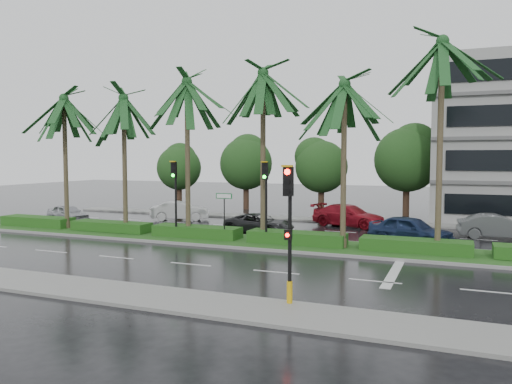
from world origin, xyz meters
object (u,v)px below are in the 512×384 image
at_px(car_white, 180,211).
at_px(car_grey, 497,227).
at_px(signal_near, 289,229).
at_px(street_sign, 224,205).
at_px(car_blue, 410,230).
at_px(car_darkgrey, 259,224).
at_px(car_red, 349,216).
at_px(car_silver, 68,214).
at_px(signal_median_left, 175,188).

xyz_separation_m(car_white, car_grey, (21.43, -0.51, 0.00)).
bearing_deg(signal_near, street_sign, 125.34).
bearing_deg(signal_near, car_blue, 79.42).
xyz_separation_m(street_sign, car_darkgrey, (0.50, 3.97, -1.51)).
bearing_deg(car_white, car_red, -108.62).
bearing_deg(car_red, car_white, 112.16).
distance_m(car_darkgrey, car_red, 6.87).
distance_m(street_sign, car_white, 10.87).
bearing_deg(car_silver, signal_median_left, -91.10).
bearing_deg(car_darkgrey, car_red, -33.19).
distance_m(car_darkgrey, car_blue, 9.01).
distance_m(signal_median_left, car_white, 9.41).
height_order(car_silver, car_grey, car_grey).
xyz_separation_m(signal_near, car_grey, (7.00, 17.16, -1.80)).
bearing_deg(street_sign, car_blue, 20.33).
distance_m(car_silver, car_blue, 23.74).
bearing_deg(signal_median_left, street_sign, 3.47).
bearing_deg(car_blue, car_grey, -29.35).
height_order(car_white, car_grey, car_grey).
distance_m(car_white, car_grey, 21.44).
bearing_deg(car_blue, street_sign, 131.02).
bearing_deg(car_white, car_grey, -116.26).
distance_m(car_silver, car_red, 20.04).
xyz_separation_m(street_sign, car_grey, (14.00, 7.29, -1.42)).
xyz_separation_m(car_darkgrey, car_blue, (9.00, -0.45, 0.16)).
xyz_separation_m(car_white, car_darkgrey, (7.93, -3.83, -0.09)).
distance_m(car_red, car_grey, 9.19).
relative_size(signal_median_left, car_white, 1.02).
bearing_deg(signal_median_left, car_blue, 16.50).
distance_m(car_white, car_red, 12.51).
xyz_separation_m(street_sign, car_silver, (-14.24, 3.55, -1.47)).
bearing_deg(car_blue, car_white, 96.51).
distance_m(car_white, car_darkgrey, 8.81).
height_order(signal_median_left, car_white, signal_median_left).
relative_size(street_sign, car_grey, 0.61).
relative_size(car_silver, car_red, 0.75).
relative_size(car_blue, car_grey, 1.05).
height_order(signal_median_left, car_red, signal_median_left).
distance_m(signal_near, signal_median_left, 13.93).
bearing_deg(signal_median_left, signal_near, -44.09).
height_order(signal_median_left, car_silver, signal_median_left).
bearing_deg(car_grey, car_silver, 91.65).
bearing_deg(car_grey, street_sign, 111.62).
bearing_deg(car_silver, car_red, -56.45).
bearing_deg(car_white, signal_median_left, -175.86).
height_order(signal_near, street_sign, signal_near).
height_order(car_silver, car_darkgrey, car_silver).
height_order(car_silver, car_red, car_red).
bearing_deg(street_sign, signal_median_left, -176.53).
relative_size(car_darkgrey, car_red, 0.86).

